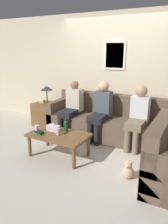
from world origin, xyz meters
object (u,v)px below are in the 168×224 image
object	(u,v)px
person_middle	(101,108)
person_right	(138,114)
couch_main	(106,122)
coffee_table	(59,137)
drinking_glass	(37,128)
teddy_bear	(128,170)
person_left	(72,106)
wine_bottle	(66,126)

from	to	relation	value
person_middle	person_right	xyz separation A→B (m)	(0.78, -0.01, -0.01)
couch_main	coffee_table	size ratio (longest dim) A/B	2.41
drinking_glass	teddy_bear	world-z (taller)	drinking_glass
coffee_table	drinking_glass	xyz separation A→B (m)	(-0.42, -0.07, 0.11)
person_middle	teddy_bear	xyz separation A→B (m)	(0.97, -1.17, -0.53)
person_left	person_middle	world-z (taller)	person_middle
couch_main	coffee_table	bearing A→B (deg)	-105.78
wine_bottle	teddy_bear	bearing A→B (deg)	-11.77
person_middle	teddy_bear	distance (m)	1.61
person_left	person_right	distance (m)	1.48
person_left	person_middle	size ratio (longest dim) A/B	0.96
person_right	teddy_bear	xyz separation A→B (m)	(0.19, -1.16, -0.52)
coffee_table	teddy_bear	xyz separation A→B (m)	(1.29, -0.09, -0.24)
couch_main	wine_bottle	xyz separation A→B (m)	(-0.31, -1.09, 0.21)
coffee_table	drinking_glass	size ratio (longest dim) A/B	9.41
coffee_table	person_right	distance (m)	1.55
coffee_table	person_left	size ratio (longest dim) A/B	0.88
coffee_table	drinking_glass	bearing A→B (deg)	-170.66
teddy_bear	person_left	bearing A→B (deg)	145.09
wine_bottle	teddy_bear	world-z (taller)	wine_bottle
coffee_table	couch_main	bearing A→B (deg)	74.22
person_left	person_right	size ratio (longest dim) A/B	0.99
person_left	drinking_glass	bearing A→B (deg)	-91.62
coffee_table	person_middle	world-z (taller)	person_middle
drinking_glass	person_right	world-z (taller)	person_right
drinking_glass	person_right	xyz separation A→B (m)	(1.51, 1.13, 0.18)
couch_main	teddy_bear	distance (m)	1.65
coffee_table	person_left	bearing A→B (deg)	109.90
couch_main	person_right	distance (m)	0.83
drinking_glass	person_middle	size ratio (longest dim) A/B	0.09
wine_bottle	person_right	bearing A→B (deg)	40.73
wine_bottle	person_middle	size ratio (longest dim) A/B	0.22
teddy_bear	coffee_table	bearing A→B (deg)	175.84
person_left	teddy_bear	distance (m)	2.11
person_middle	person_right	distance (m)	0.78
coffee_table	person_right	size ratio (longest dim) A/B	0.87
drinking_glass	person_left	bearing A→B (deg)	88.38
wine_bottle	person_middle	world-z (taller)	person_middle
person_middle	teddy_bear	bearing A→B (deg)	-50.29
drinking_glass	person_right	distance (m)	1.90
couch_main	person_right	world-z (taller)	person_right
person_right	person_middle	bearing A→B (deg)	179.10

